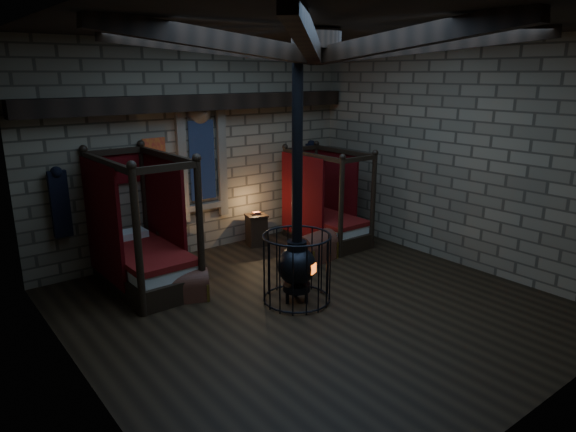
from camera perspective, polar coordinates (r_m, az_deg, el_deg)
room at (r=7.60m, az=2.64°, el=16.70°), size 7.02×7.02×4.29m
bed_left at (r=9.26m, az=-15.84°, el=-4.10°), size 1.20×2.22×2.29m
bed_right at (r=11.31m, az=4.08°, el=-0.36°), size 1.02×1.92×2.00m
trunk_left at (r=8.65m, az=-11.22°, el=-7.64°), size 0.81×0.68×0.51m
trunk_right at (r=10.18m, az=3.15°, el=-3.56°), size 0.87×0.63×0.59m
nightstand_left at (r=10.14m, az=-13.13°, el=-3.29°), size 0.56×0.55×0.91m
nightstand_right at (r=11.05m, az=-3.52°, el=-1.53°), size 0.51×0.49×0.74m
stove at (r=8.25m, az=0.98°, el=-5.23°), size 1.11×1.11×4.05m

